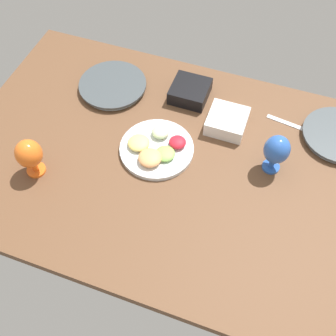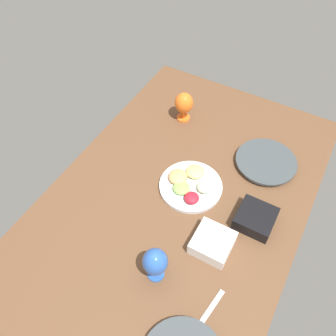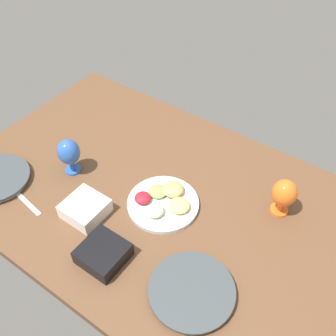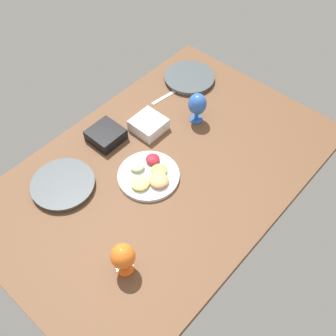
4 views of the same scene
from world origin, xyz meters
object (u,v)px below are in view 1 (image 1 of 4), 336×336
object	(u,v)px
fruit_platter	(156,148)
square_bowl_white	(227,121)
hurricane_glass_blue	(277,151)
hurricane_glass_orange	(29,155)
dinner_plate_right	(113,86)
square_bowl_black	(190,91)

from	to	relation	value
fruit_platter	square_bowl_white	xyz separation A→B (cm)	(-21.36, -20.40, 1.58)
fruit_platter	hurricane_glass_blue	bearing A→B (deg)	-170.45
fruit_platter	hurricane_glass_orange	world-z (taller)	hurricane_glass_orange
fruit_platter	dinner_plate_right	bearing A→B (deg)	-40.68
hurricane_glass_blue	fruit_platter	bearing A→B (deg)	9.55
fruit_platter	square_bowl_white	bearing A→B (deg)	-136.31
hurricane_glass_orange	square_bowl_black	size ratio (longest dim) A/B	1.07
dinner_plate_right	hurricane_glass_blue	distance (cm)	72.94
square_bowl_white	hurricane_glass_orange	bearing A→B (deg)	36.30
square_bowl_black	hurricane_glass_orange	bearing A→B (deg)	52.99
dinner_plate_right	square_bowl_white	distance (cm)	50.19
hurricane_glass_orange	square_bowl_white	world-z (taller)	hurricane_glass_orange
hurricane_glass_blue	square_bowl_white	distance (cm)	25.25
hurricane_glass_blue	square_bowl_white	world-z (taller)	hurricane_glass_blue
hurricane_glass_blue	hurricane_glass_orange	xyz separation A→B (cm)	(79.22, 29.90, -0.45)
square_bowl_black	dinner_plate_right	bearing A→B (deg)	11.38
dinner_plate_right	square_bowl_black	xyz separation A→B (cm)	(-31.62, -6.37, 1.85)
dinner_plate_right	fruit_platter	bearing A→B (deg)	139.32
dinner_plate_right	fruit_platter	size ratio (longest dim) A/B	1.01
hurricane_glass_blue	square_bowl_white	size ratio (longest dim) A/B	1.12
hurricane_glass_orange	square_bowl_black	distance (cm)	67.75
fruit_platter	square_bowl_black	world-z (taller)	square_bowl_black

